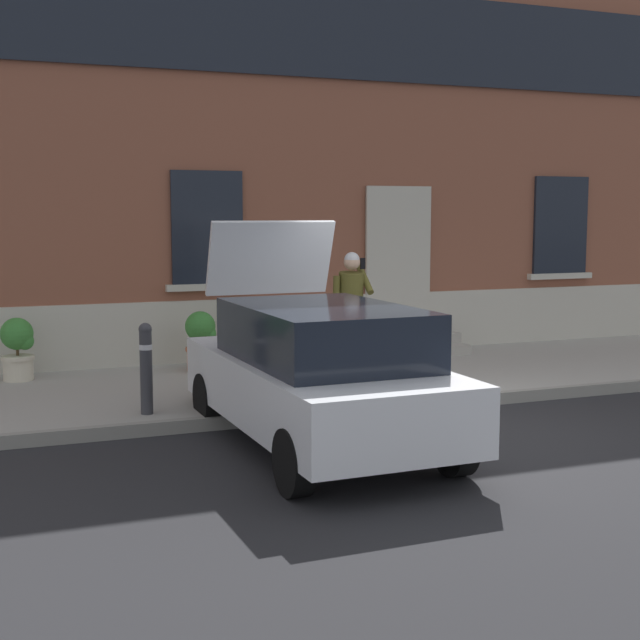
% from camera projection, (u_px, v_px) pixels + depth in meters
% --- Properties ---
extents(ground_plane, '(80.00, 80.00, 0.00)m').
position_uv_depth(ground_plane, '(438.00, 430.00, 9.97)').
color(ground_plane, '#232326').
extents(sidewalk, '(24.00, 3.60, 0.15)m').
position_uv_depth(sidewalk, '(341.00, 380.00, 12.55)').
color(sidewalk, '#99968E').
rests_on(sidewalk, ground).
extents(curb_edge, '(24.00, 0.12, 0.15)m').
position_uv_depth(curb_edge, '(400.00, 407.00, 10.83)').
color(curb_edge, gray).
rests_on(curb_edge, ground).
extents(building_facade, '(24.00, 1.52, 7.50)m').
position_uv_depth(building_facade, '(283.00, 132.00, 14.41)').
color(building_facade, brown).
rests_on(building_facade, ground).
extents(entrance_stoop, '(1.75, 0.96, 0.48)m').
position_uv_depth(entrance_stoop, '(406.00, 341.00, 14.46)').
color(entrance_stoop, '#9E998E').
rests_on(entrance_stoop, sidewalk).
extents(hatchback_car_white, '(1.85, 4.10, 2.34)m').
position_uv_depth(hatchback_car_white, '(319.00, 372.00, 9.12)').
color(hatchback_car_white, white).
rests_on(hatchback_car_white, ground).
extents(bollard_near_person, '(0.15, 0.15, 1.04)m').
position_uv_depth(bollard_near_person, '(410.00, 349.00, 11.25)').
color(bollard_near_person, '#333338').
rests_on(bollard_near_person, sidewalk).
extents(bollard_far_left, '(0.15, 0.15, 1.04)m').
position_uv_depth(bollard_far_left, '(146.00, 365.00, 10.04)').
color(bollard_far_left, '#333338').
rests_on(bollard_far_left, sidewalk).
extents(person_on_phone, '(0.51, 0.47, 1.75)m').
position_uv_depth(person_on_phone, '(350.00, 308.00, 11.96)').
color(person_on_phone, '#514C1E').
rests_on(person_on_phone, sidewalk).
extents(planter_cream, '(0.44, 0.44, 0.86)m').
position_uv_depth(planter_cream, '(18.00, 347.00, 12.08)').
color(planter_cream, beige).
rests_on(planter_cream, sidewalk).
extents(planter_terracotta, '(0.44, 0.44, 0.86)m').
position_uv_depth(planter_terracotta, '(201.00, 339.00, 12.85)').
color(planter_terracotta, '#B25B38').
rests_on(planter_terracotta, sidewalk).
extents(planter_olive, '(0.44, 0.44, 0.86)m').
position_uv_depth(planter_olive, '(271.00, 333.00, 13.45)').
color(planter_olive, '#606B38').
rests_on(planter_olive, sidewalk).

